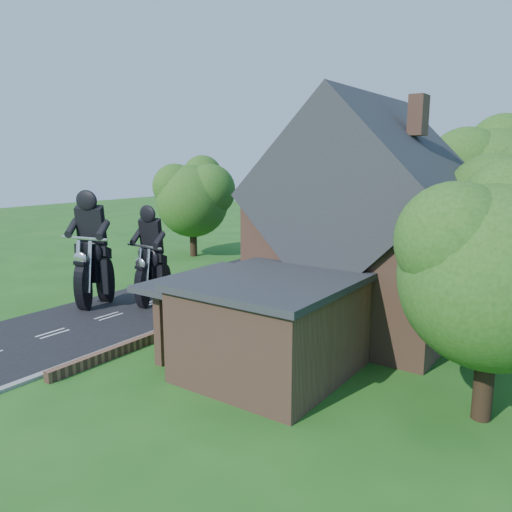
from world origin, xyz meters
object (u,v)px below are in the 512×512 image
Objects in this scene: house at (366,231)px; motorcycle_lead at (153,291)px; annex at (269,324)px; garden_wall at (242,303)px; motorcycle_follow at (95,289)px.

house is 6.10× the size of motorcycle_lead.
motorcycle_lead is at bearing 160.31° from annex.
garden_wall is at bearing -147.89° from motorcycle_lead.
motorcycle_lead is at bearing -153.40° from motorcycle_follow.
house is 1.45× the size of annex.
garden_wall is 3.12× the size of annex.
house is at bearing -160.63° from motorcycle_lead.
house is (6.19, 1.00, 4.14)m from garden_wall.
garden_wall is 4.65m from motorcycle_lead.
motorcycle_lead is at bearing -148.74° from garden_wall.
annex is 3.66× the size of motorcycle_follow.
house reaches higher than annex.
motorcycle_follow reaches higher than garden_wall.
house is 13.95m from motorcycle_follow.
motorcycle_lead is 2.97m from motorcycle_follow.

